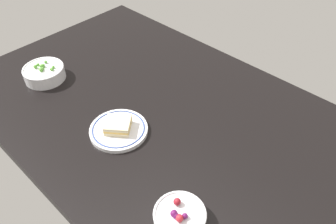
{
  "coord_description": "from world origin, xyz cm",
  "views": [
    {
      "loc": [
        59.19,
        -62.38,
        85.15
      ],
      "look_at": [
        0.0,
        0.0,
        6.0
      ],
      "focal_mm": 35.95,
      "sensor_mm": 36.0,
      "label": 1
    }
  ],
  "objects": [
    {
      "name": "plate_sandwich",
      "position": [
        -6.75,
        -16.82,
        5.37
      ],
      "size": [
        19.46,
        19.46,
        4.67
      ],
      "color": "silver",
      "rests_on": "dining_table"
    },
    {
      "name": "dining_table",
      "position": [
        0.0,
        0.0,
        2.0
      ],
      "size": [
        158.4,
        93.5,
        4.0
      ],
      "primitive_type": "cube",
      "color": "black",
      "rests_on": "ground"
    },
    {
      "name": "bowl_berries",
      "position": [
        30.09,
        -27.34,
        6.41
      ],
      "size": [
        13.86,
        13.86,
        5.96
      ],
      "color": "silver",
      "rests_on": "dining_table"
    },
    {
      "name": "bowl_peas",
      "position": [
        -50.67,
        -17.64,
        6.81
      ],
      "size": [
        15.98,
        15.98,
        6.37
      ],
      "color": "silver",
      "rests_on": "dining_table"
    }
  ]
}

